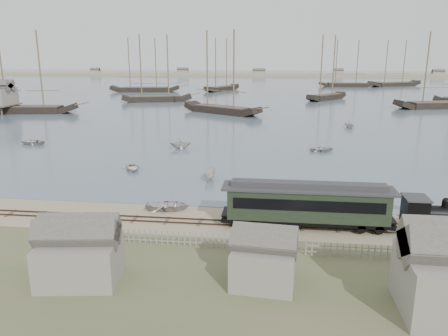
# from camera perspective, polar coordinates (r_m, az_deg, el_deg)

# --- Properties ---
(ground) EXTENTS (600.00, 600.00, 0.00)m
(ground) POSITION_cam_1_polar(r_m,az_deg,el_deg) (40.59, 2.89, -6.31)
(ground) COLOR tan
(ground) RESTS_ON ground
(harbor_water) EXTENTS (600.00, 336.00, 0.06)m
(harbor_water) POSITION_cam_1_polar(r_m,az_deg,el_deg) (208.30, 6.37, 10.75)
(harbor_water) COLOR #485868
(harbor_water) RESTS_ON ground
(rail_track) EXTENTS (120.00, 1.80, 0.16)m
(rail_track) POSITION_cam_1_polar(r_m,az_deg,el_deg) (38.73, 2.67, -7.32)
(rail_track) COLOR #35271D
(rail_track) RESTS_ON ground
(picket_fence_west) EXTENTS (19.00, 0.10, 1.20)m
(picket_fence_west) POSITION_cam_1_polar(r_m,az_deg,el_deg) (35.27, -8.72, -9.87)
(picket_fence_west) COLOR gray
(picket_fence_west) RESTS_ON ground
(picket_fence_east) EXTENTS (15.00, 0.10, 1.20)m
(picket_fence_east) POSITION_cam_1_polar(r_m,az_deg,el_deg) (35.06, 23.15, -11.12)
(picket_fence_east) COLOR gray
(picket_fence_east) RESTS_ON ground
(shed_left) EXTENTS (5.00, 4.00, 4.10)m
(shed_left) POSITION_cam_1_polar(r_m,az_deg,el_deg) (31.41, -18.09, -13.75)
(shed_left) COLOR gray
(shed_left) RESTS_ON ground
(shed_mid) EXTENTS (4.00, 3.50, 3.60)m
(shed_mid) POSITION_cam_1_polar(r_m,az_deg,el_deg) (29.65, 5.12, -14.82)
(shed_mid) COLOR gray
(shed_mid) RESTS_ON ground
(far_spit) EXTENTS (500.00, 20.00, 1.80)m
(far_spit) POSITION_cam_1_polar(r_m,az_deg,el_deg) (288.15, 6.60, 11.86)
(far_spit) COLOR tan
(far_spit) RESTS_ON ground
(passenger_coach) EXTENTS (14.49, 2.80, 3.52)m
(passenger_coach) POSITION_cam_1_polar(r_m,az_deg,el_deg) (37.97, 10.80, -4.52)
(passenger_coach) COLOR black
(passenger_coach) RESTS_ON ground
(beached_dinghy) EXTENTS (3.44, 4.48, 0.86)m
(beached_dinghy) POSITION_cam_1_polar(r_m,az_deg,el_deg) (42.37, -7.31, -4.87)
(beached_dinghy) COLOR beige
(beached_dinghy) RESTS_ON ground
(rowboat_0) EXTENTS (4.12, 3.71, 0.70)m
(rowboat_0) POSITION_cam_1_polar(r_m,az_deg,el_deg) (56.95, -11.88, 0.06)
(rowboat_0) COLOR beige
(rowboat_0) RESTS_ON harbor_water
(rowboat_1) EXTENTS (3.41, 3.78, 1.75)m
(rowboat_1) POSITION_cam_1_polar(r_m,az_deg,el_deg) (68.72, -5.71, 3.28)
(rowboat_1) COLOR beige
(rowboat_1) RESTS_ON harbor_water
(rowboat_2) EXTENTS (3.12, 1.26, 1.19)m
(rowboat_2) POSITION_cam_1_polar(r_m,az_deg,el_deg) (51.58, -1.87, -0.89)
(rowboat_2) COLOR beige
(rowboat_2) RESTS_ON harbor_water
(rowboat_3) EXTENTS (2.71, 3.69, 0.74)m
(rowboat_3) POSITION_cam_1_polar(r_m,az_deg,el_deg) (68.08, 12.64, 2.45)
(rowboat_3) COLOR beige
(rowboat_3) RESTS_ON harbor_water
(rowboat_6) EXTENTS (3.71, 4.73, 0.89)m
(rowboat_6) POSITION_cam_1_polar(r_m,az_deg,el_deg) (78.24, -23.84, 3.17)
(rowboat_6) COLOR beige
(rowboat_6) RESTS_ON harbor_water
(rowboat_7) EXTENTS (3.77, 3.65, 1.52)m
(rowboat_7) POSITION_cam_1_polar(r_m,az_deg,el_deg) (90.70, 16.03, 5.52)
(rowboat_7) COLOR beige
(rowboat_7) RESTS_ON harbor_water
(schooner_0) EXTENTS (24.45, 8.91, 20.00)m
(schooner_0) POSITION_cam_1_polar(r_m,az_deg,el_deg) (119.01, -24.77, 11.33)
(schooner_0) COLOR black
(schooner_0) RESTS_ON harbor_water
(schooner_1) EXTENTS (21.53, 10.95, 20.00)m
(schooner_1) POSITION_cam_1_polar(r_m,az_deg,el_deg) (135.98, -8.91, 12.76)
(schooner_1) COLOR black
(schooner_1) RESTS_ON harbor_water
(schooner_2) EXTENTS (21.05, 15.70, 20.00)m
(schooner_2) POSITION_cam_1_polar(r_m,az_deg,el_deg) (108.07, -0.32, 12.43)
(schooner_2) COLOR black
(schooner_2) RESTS_ON harbor_water
(schooner_3) EXTENTS (14.11, 15.72, 20.00)m
(schooner_3) POSITION_cam_1_polar(r_m,az_deg,el_deg) (143.29, 13.46, 12.64)
(schooner_3) COLOR black
(schooner_3) RESTS_ON harbor_water
(schooner_4) EXTENTS (26.01, 12.68, 20.00)m
(schooner_4) POSITION_cam_1_polar(r_m,az_deg,el_deg) (132.06, 26.89, 11.31)
(schooner_4) COLOR black
(schooner_4) RESTS_ON harbor_water
(schooner_6) EXTENTS (26.59, 9.65, 20.00)m
(schooner_6) POSITION_cam_1_polar(r_m,az_deg,el_deg) (171.82, -10.43, 13.10)
(schooner_6) COLOR black
(schooner_6) RESTS_ON harbor_water
(schooner_7) EXTENTS (12.90, 18.55, 20.00)m
(schooner_7) POSITION_cam_1_polar(r_m,az_deg,el_deg) (173.13, -0.29, 13.35)
(schooner_7) COLOR black
(schooner_7) RESTS_ON harbor_water
(schooner_8) EXTENTS (23.82, 7.54, 20.00)m
(schooner_8) POSITION_cam_1_polar(r_m,az_deg,el_deg) (200.53, 15.89, 13.01)
(schooner_8) COLOR black
(schooner_8) RESTS_ON harbor_water
(schooner_9) EXTENTS (25.38, 16.73, 20.00)m
(schooner_9) POSITION_cam_1_polar(r_m,az_deg,el_deg) (211.61, 21.58, 12.62)
(schooner_9) COLOR black
(schooner_9) RESTS_ON harbor_water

